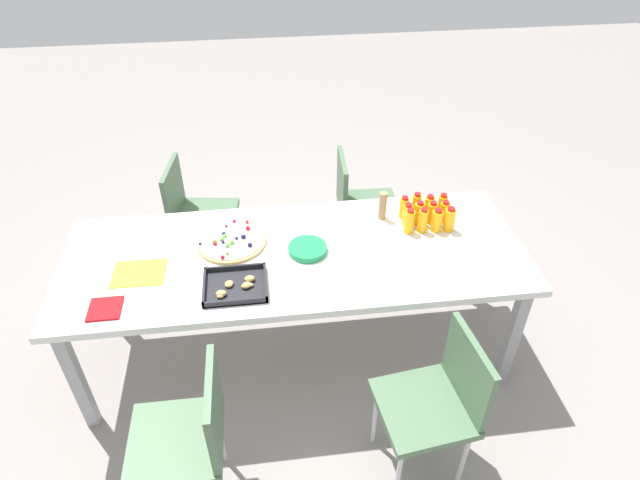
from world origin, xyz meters
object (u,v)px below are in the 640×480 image
(juice_bottle_1, at_px, (429,206))
(juice_bottle_11, at_px, (409,222))
(chair_near_left, at_px, (359,201))
(juice_bottle_0, at_px, (442,205))
(juice_bottle_2, at_px, (416,205))
(party_table, at_px, (295,261))
(chair_near_right, at_px, (194,210))
(plate_stack, at_px, (308,249))
(paper_folder, at_px, (139,273))
(fruit_pizza, at_px, (231,241))
(juice_bottle_5, at_px, (432,213))
(juice_bottle_9, at_px, (437,221))
(juice_bottle_8, at_px, (449,220))
(juice_bottle_4, at_px, (444,212))
(napkin_stack, at_px, (105,309))
(cardboard_tube, at_px, (383,206))
(chair_far_left, at_px, (439,398))
(juice_bottle_3, at_px, (404,208))
(snack_tray, at_px, (235,286))
(juice_bottle_10, at_px, (423,221))
(chair_far_right, at_px, (190,433))
(juice_bottle_6, at_px, (419,213))
(juice_bottle_7, at_px, (407,215))

(juice_bottle_1, xyz_separation_m, juice_bottle_11, (0.16, 0.15, 0.01))
(chair_near_left, height_order, juice_bottle_0, juice_bottle_0)
(juice_bottle_2, bearing_deg, party_table, 19.55)
(chair_near_right, bearing_deg, chair_near_left, 96.54)
(plate_stack, relative_size, paper_folder, 0.78)
(fruit_pizza, bearing_deg, chair_near_right, -69.15)
(party_table, xyz_separation_m, fruit_pizza, (0.33, -0.13, 0.07))
(juice_bottle_5, relative_size, juice_bottle_11, 0.91)
(chair_near_left, relative_size, fruit_pizza, 2.21)
(juice_bottle_1, distance_m, juice_bottle_9, 0.15)
(party_table, xyz_separation_m, juice_bottle_8, (-0.86, -0.09, 0.13))
(party_table, distance_m, juice_bottle_1, 0.84)
(juice_bottle_0, distance_m, juice_bottle_4, 0.07)
(chair_near_left, height_order, napkin_stack, chair_near_left)
(fruit_pizza, height_order, cardboard_tube, cardboard_tube)
(plate_stack, bearing_deg, chair_far_left, 122.12)
(chair_far_left, xyz_separation_m, juice_bottle_4, (-0.29, -0.98, 0.31))
(chair_near_left, relative_size, napkin_stack, 5.53)
(juice_bottle_3, bearing_deg, juice_bottle_11, 86.75)
(chair_near_left, distance_m, juice_bottle_2, 0.67)
(juice_bottle_11, bearing_deg, chair_near_right, -30.74)
(napkin_stack, xyz_separation_m, paper_folder, (-0.12, -0.24, -0.00))
(snack_tray, bearing_deg, juice_bottle_2, -154.58)
(juice_bottle_9, distance_m, juice_bottle_10, 0.08)
(juice_bottle_4, height_order, snack_tray, juice_bottle_4)
(chair_far_right, relative_size, napkin_stack, 5.53)
(juice_bottle_4, xyz_separation_m, juice_bottle_10, (0.15, 0.08, 0.01))
(juice_bottle_1, distance_m, snack_tray, 1.20)
(juice_bottle_8, bearing_deg, chair_near_left, -63.28)
(chair_far_left, xyz_separation_m, juice_bottle_3, (-0.07, -1.05, 0.32))
(paper_folder, bearing_deg, juice_bottle_4, -171.51)
(juice_bottle_2, xyz_separation_m, juice_bottle_11, (0.08, 0.15, 0.00))
(juice_bottle_11, bearing_deg, juice_bottle_3, -93.25)
(juice_bottle_6, bearing_deg, juice_bottle_5, -179.31)
(napkin_stack, bearing_deg, juice_bottle_1, -161.97)
(chair_far_left, height_order, juice_bottle_0, juice_bottle_0)
(chair_far_right, relative_size, snack_tray, 2.70)
(plate_stack, distance_m, paper_folder, 0.86)
(chair_near_left, distance_m, plate_stack, 0.95)
(juice_bottle_8, height_order, cardboard_tube, cardboard_tube)
(chair_far_left, xyz_separation_m, juice_bottle_8, (-0.29, -0.89, 0.32))
(party_table, xyz_separation_m, juice_bottle_3, (-0.64, -0.25, 0.12))
(chair_far_right, height_order, paper_folder, chair_far_right)
(juice_bottle_5, distance_m, juice_bottle_7, 0.14)
(fruit_pizza, bearing_deg, chair_far_right, 78.63)
(juice_bottle_7, bearing_deg, juice_bottle_0, -162.21)
(chair_far_right, bearing_deg, juice_bottle_1, -50.19)
(juice_bottle_1, relative_size, juice_bottle_3, 0.97)
(juice_bottle_8, bearing_deg, napkin_stack, 12.73)
(juice_bottle_9, bearing_deg, napkin_stack, 13.34)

